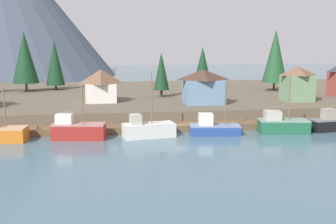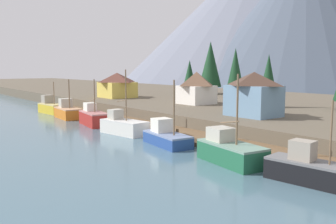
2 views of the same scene
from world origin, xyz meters
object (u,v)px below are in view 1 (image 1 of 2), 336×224
Objects in this scene: fishing_boat_white at (148,129)px; house_white at (101,85)px; conifer_near_right at (275,56)px; conifer_mid_right at (203,67)px; conifer_near_left at (55,63)px; conifer_back_right at (25,57)px; fishing_boat_black at (332,123)px; house_green at (297,83)px; fishing_boat_red at (77,130)px; fishing_boat_blue at (213,128)px; house_blue at (203,86)px; conifer_back_left at (161,71)px; fishing_boat_green at (282,125)px.

fishing_boat_white is 21.06m from house_white.
conifer_near_right reaches higher than conifer_mid_right.
conifer_near_left is 50.28m from conifer_near_right.
fishing_boat_black is at bearing -37.52° from conifer_back_right.
conifer_near_right reaches higher than house_green.
fishing_boat_black is 0.56× the size of conifer_back_right.
fishing_boat_red is at bearing -79.72° from conifer_near_left.
fishing_boat_black is at bearing -97.70° from conifer_near_right.
fishing_boat_red is at bearing -172.32° from fishing_boat_blue.
house_green reaches higher than house_blue.
house_blue is (17.62, -5.57, 0.07)m from house_white.
house_blue is 18.08m from house_green.
fishing_boat_white is 33.15m from house_green.
house_blue is 40.04m from conifer_near_left.
conifer_back_right is at bearing 168.58° from conifer_mid_right.
house_blue is 43.17m from conifer_back_right.
conifer_back_left is 0.67× the size of conifer_back_right.
fishing_boat_blue is 0.68× the size of conifer_near_left.
conifer_near_right is at bearing 3.28° from conifer_mid_right.
conifer_near_left is at bearing 140.02° from fishing_boat_green.
conifer_near_left is at bearing 108.74° from fishing_boat_red.
fishing_boat_red is 0.84× the size of fishing_boat_white.
house_green is (29.14, 15.10, 4.63)m from fishing_boat_white.
conifer_back_left is (-14.42, 25.01, 6.44)m from fishing_boat_green.
conifer_back_right is at bearing 143.30° from house_blue.
conifer_back_left is (22.45, -17.13, -1.13)m from conifer_near_left.
fishing_boat_black is 15.50m from house_green.
house_green is 0.72× the size of conifer_back_left.
fishing_boat_green is 16.99m from house_blue.
fishing_boat_blue is 0.78× the size of conifer_mid_right.
fishing_boat_white is 46.13m from conifer_near_left.
fishing_boat_green is at bearing 8.03° from fishing_boat_red.
fishing_boat_white is 35.99m from conifer_mid_right.
house_green is (9.46, 15.12, 4.54)m from fishing_boat_green.
fishing_boat_green is 56.50m from conifer_near_left.
conifer_back_right is at bearing 129.91° from house_white.
fishing_boat_white is 1.14× the size of fishing_boat_blue.
fishing_boat_blue is 10.30m from fishing_boat_green.
fishing_boat_red is 18.98m from fishing_boat_blue.
house_white is at bearing 89.43° from fishing_boat_red.
conifer_mid_right is at bearing 76.99° from house_blue.
conifer_near_right is at bearing 77.96° from fishing_boat_green.
conifer_near_right is 1.04× the size of conifer_back_right.
house_blue reaches higher than fishing_boat_green.
fishing_boat_white is 0.67× the size of conifer_back_right.
house_white is 41.22m from conifer_near_right.
fishing_boat_white is at bearing -171.08° from fishing_boat_blue.
fishing_boat_red is 25.23m from house_blue.
house_blue reaches higher than fishing_boat_red.
conifer_back_left reaches higher than house_blue.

